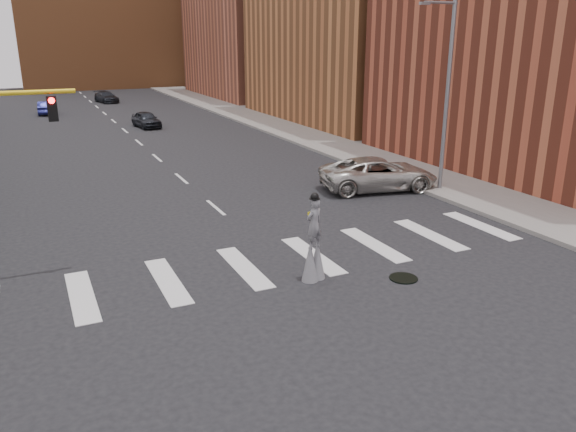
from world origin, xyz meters
The scene contains 11 objects.
ground_plane centered at (0.00, 0.00, 0.00)m, with size 160.00×160.00×0.00m, color black.
sidewalk_right centered at (12.50, 25.00, 0.09)m, with size 5.00×90.00×0.18m, color slate.
manhole centered at (3.00, -2.00, 0.02)m, with size 0.90×0.90×0.04m, color black.
building_far centered at (22.00, 54.00, 10.00)m, with size 16.00×22.00×20.00m, color #A9573E.
building_backdrop centered at (6.00, 78.00, 9.00)m, with size 26.00×14.00×18.00m, color #A86134.
streetlight centered at (10.90, 6.00, 4.90)m, with size 2.05×0.20×9.00m.
stilt_performer centered at (0.38, -0.81, 1.09)m, with size 0.82×0.62×2.85m.
suv_crossing centered at (8.41, 7.57, 0.81)m, with size 2.70×5.85×1.63m, color beige.
car_near centered at (1.99, 32.95, 0.67)m, with size 1.59×3.95×1.34m, color black.
car_mid centered at (-5.28, 45.62, 0.65)m, with size 1.37×3.93×1.29m, color navy.
car_far centered at (1.61, 53.99, 0.63)m, with size 1.75×4.32×1.25m, color black.
Camera 1 is at (-7.26, -15.31, 7.35)m, focal length 35.00 mm.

